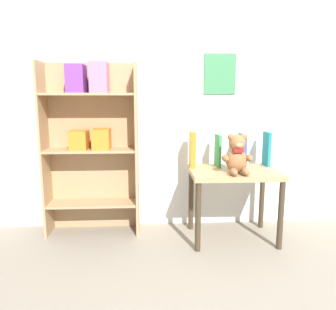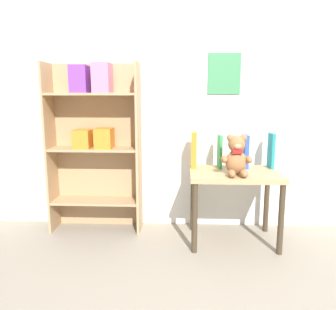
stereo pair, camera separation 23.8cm
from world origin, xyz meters
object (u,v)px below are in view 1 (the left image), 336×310
at_px(book_standing_green, 218,151).
at_px(book_standing_blue, 242,150).
at_px(bookshelf_side, 91,136).
at_px(teddy_bear, 237,155).
at_px(book_standing_teal, 267,149).
at_px(book_standing_orange, 193,149).
at_px(display_table, 234,181).

relative_size(book_standing_green, book_standing_blue, 0.99).
height_order(bookshelf_side, book_standing_green, bookshelf_side).
height_order(bookshelf_side, teddy_bear, bookshelf_side).
relative_size(bookshelf_side, book_standing_teal, 5.01).
xyz_separation_m(teddy_bear, book_standing_blue, (0.10, 0.24, -0.00)).
bearing_deg(book_standing_green, book_standing_blue, 2.31).
distance_m(bookshelf_side, teddy_bear, 1.09).
bearing_deg(book_standing_orange, teddy_bear, -37.82).
distance_m(book_standing_blue, book_standing_teal, 0.19).
distance_m(display_table, book_standing_green, 0.26).
bearing_deg(display_table, teddy_bear, -94.28).
bearing_deg(display_table, book_standing_blue, 56.13).
bearing_deg(teddy_bear, book_standing_blue, 66.76).
bearing_deg(teddy_bear, display_table, 85.72).
distance_m(book_standing_orange, book_standing_teal, 0.57).
distance_m(bookshelf_side, display_table, 1.12).
bearing_deg(book_standing_teal, bookshelf_side, 175.95).
bearing_deg(book_standing_teal, display_table, -154.58).
height_order(book_standing_orange, book_standing_blue, book_standing_orange).
relative_size(book_standing_orange, book_standing_teal, 1.02).
bearing_deg(display_table, bookshelf_side, 168.74).
bearing_deg(book_standing_blue, book_standing_green, -177.62).
height_order(display_table, book_standing_blue, book_standing_blue).
xyz_separation_m(display_table, book_standing_blue, (0.10, 0.14, 0.20)).
bearing_deg(display_table, book_standing_teal, 26.69).
xyz_separation_m(bookshelf_side, book_standing_green, (0.96, -0.08, -0.11)).
distance_m(teddy_bear, book_standing_teal, 0.38).
relative_size(bookshelf_side, book_standing_orange, 4.92).
relative_size(display_table, book_standing_orange, 2.40).
xyz_separation_m(book_standing_blue, book_standing_teal, (0.19, 0.00, 0.01)).
relative_size(bookshelf_side, book_standing_blue, 5.27).
bearing_deg(bookshelf_side, book_standing_teal, -2.78).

